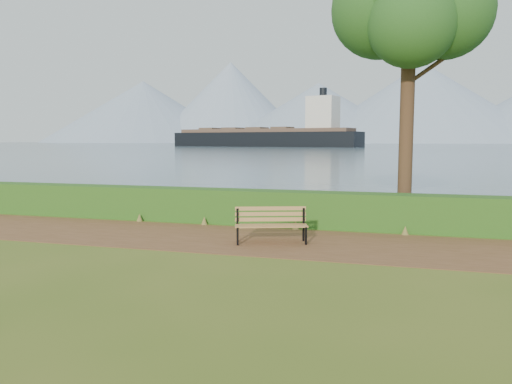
% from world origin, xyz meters
% --- Properties ---
extents(ground, '(140.00, 140.00, 0.00)m').
position_xyz_m(ground, '(0.00, 0.00, 0.00)').
color(ground, '#49621C').
rests_on(ground, ground).
extents(path, '(40.00, 3.40, 0.01)m').
position_xyz_m(path, '(0.00, 0.30, 0.01)').
color(path, brown).
rests_on(path, ground).
extents(hedge, '(32.00, 0.85, 1.00)m').
position_xyz_m(hedge, '(0.00, 2.60, 0.50)').
color(hedge, '#1D4313').
rests_on(hedge, ground).
extents(water, '(700.00, 510.00, 0.00)m').
position_xyz_m(water, '(0.00, 260.00, 0.01)').
color(water, '#3F5666').
rests_on(water, ground).
extents(mountains, '(585.00, 190.00, 70.00)m').
position_xyz_m(mountains, '(-9.17, 406.05, 27.70)').
color(mountains, '#8093AA').
rests_on(mountains, ground).
extents(bench, '(1.78, 1.02, 0.86)m').
position_xyz_m(bench, '(1.39, 0.14, 0.50)').
color(bench, black).
rests_on(bench, ground).
extents(tree, '(4.43, 3.72, 8.52)m').
position_xyz_m(tree, '(4.45, 3.64, 6.33)').
color(tree, '#3E2519').
rests_on(tree, ground).
extents(cargo_ship, '(71.29, 27.23, 21.45)m').
position_xyz_m(cargo_ship, '(-40.02, 159.75, 3.20)').
color(cargo_ship, black).
rests_on(cargo_ship, ground).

